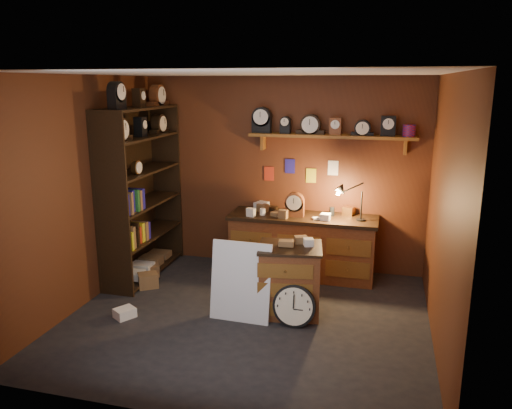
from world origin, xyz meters
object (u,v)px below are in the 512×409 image
object	(u,v)px
big_round_clock	(294,306)
shelving_unit	(139,186)
workbench	(302,242)
low_cabinet	(290,277)

from	to	relation	value
big_round_clock	shelving_unit	bearing A→B (deg)	156.52
shelving_unit	big_round_clock	distance (m)	2.74
workbench	big_round_clock	size ratio (longest dim) A/B	4.21
shelving_unit	big_round_clock	world-z (taller)	shelving_unit
shelving_unit	big_round_clock	xyz separation A→B (m)	(2.34, -1.01, -1.02)
workbench	shelving_unit	bearing A→B (deg)	-167.14
low_cabinet	big_round_clock	xyz separation A→B (m)	(0.11, -0.31, -0.21)
shelving_unit	low_cabinet	xyz separation A→B (m)	(2.22, -0.71, -0.81)
low_cabinet	workbench	bearing A→B (deg)	83.93
shelving_unit	low_cabinet	size ratio (longest dim) A/B	2.86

